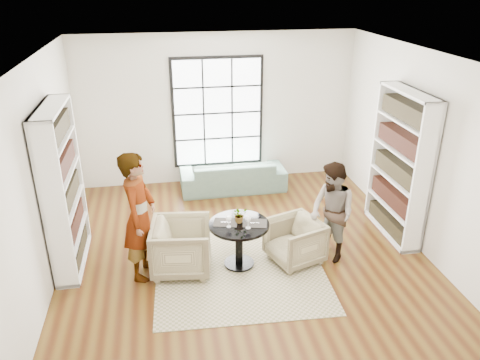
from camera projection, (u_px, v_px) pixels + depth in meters
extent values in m
plane|color=brown|center=(245.00, 255.00, 7.23)|extent=(6.00, 6.00, 0.00)
plane|color=silver|center=(217.00, 110.00, 9.32)|extent=(5.50, 0.00, 5.50)
plane|color=silver|center=(41.00, 179.00, 6.18)|extent=(0.00, 6.00, 6.00)
plane|color=silver|center=(424.00, 154.00, 7.05)|extent=(0.00, 6.00, 6.00)
plane|color=silver|center=(311.00, 299.00, 3.92)|extent=(5.50, 0.00, 5.50)
plane|color=white|center=(246.00, 58.00, 6.01)|extent=(6.00, 6.00, 0.00)
cube|color=black|center=(218.00, 112.00, 9.32)|extent=(1.82, 0.06, 2.22)
cube|color=white|center=(218.00, 113.00, 9.28)|extent=(1.70, 0.02, 2.10)
cube|color=tan|center=(240.00, 268.00, 6.90)|extent=(2.55, 2.55, 0.01)
cylinder|color=black|center=(239.00, 263.00, 6.99)|extent=(0.45, 0.45, 0.04)
cylinder|color=black|center=(239.00, 245.00, 6.86)|extent=(0.11, 0.11, 0.62)
cylinder|color=black|center=(239.00, 225.00, 6.73)|extent=(0.88, 0.88, 0.04)
imported|color=gray|center=(233.00, 175.00, 9.34)|extent=(2.07, 0.82, 0.60)
imported|color=tan|center=(182.00, 247.00, 6.73)|extent=(0.94, 0.92, 0.77)
imported|color=#C4BB8C|center=(295.00, 241.00, 6.97)|extent=(0.93, 0.92, 0.67)
imported|color=gray|center=(139.00, 216.00, 6.42)|extent=(0.61, 0.78, 1.87)
imported|color=gray|center=(332.00, 213.00, 6.89)|extent=(0.78, 0.89, 1.53)
cube|color=black|center=(226.00, 222.00, 6.74)|extent=(0.39, 0.33, 0.01)
cube|color=black|center=(255.00, 223.00, 6.72)|extent=(0.39, 0.33, 0.01)
cylinder|color=silver|center=(229.00, 227.00, 6.63)|extent=(0.06, 0.06, 0.01)
cylinder|color=silver|center=(229.00, 224.00, 6.61)|extent=(0.01, 0.01, 0.10)
sphere|color=maroon|center=(229.00, 219.00, 6.57)|extent=(0.08, 0.08, 0.08)
ellipsoid|color=white|center=(229.00, 219.00, 6.57)|extent=(0.08, 0.08, 0.09)
cylinder|color=silver|center=(248.00, 228.00, 6.59)|extent=(0.07, 0.07, 0.01)
cylinder|color=silver|center=(248.00, 224.00, 6.57)|extent=(0.01, 0.01, 0.11)
sphere|color=maroon|center=(248.00, 219.00, 6.54)|extent=(0.09, 0.09, 0.09)
ellipsoid|color=white|center=(248.00, 219.00, 6.54)|extent=(0.09, 0.09, 0.10)
imported|color=gray|center=(240.00, 215.00, 6.71)|extent=(0.25, 0.23, 0.23)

